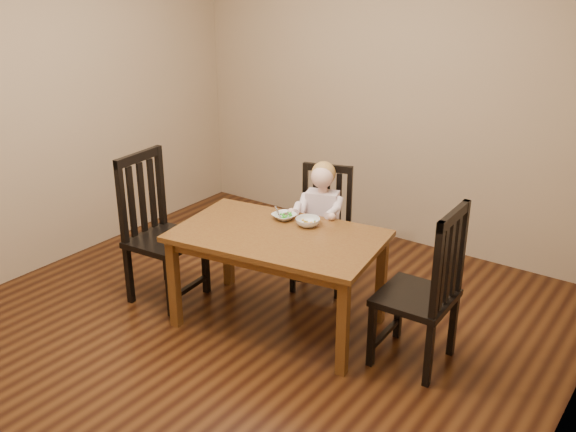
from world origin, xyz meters
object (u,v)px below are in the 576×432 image
Objects in this scene: toddler at (321,215)px; chair_child at (323,230)px; chair_left at (159,231)px; dining_table at (278,244)px; chair_right at (425,291)px; bowl_peas at (284,216)px; bowl_veg at (308,222)px.

chair_child is at bearing -90.00° from toddler.
toddler is at bearing 128.25° from chair_left.
dining_table is at bearing 78.74° from chair_child.
chair_right is 6.66× the size of bowl_peas.
dining_table is 1.57× the size of chair_child.
bowl_veg is at bearing -0.45° from bowl_peas.
chair_right is at bearing -4.97° from bowl_peas.
chair_child is 0.85× the size of chair_left.
bowl_veg is at bearing 92.04° from toddler.
chair_right is (1.00, 0.14, -0.10)m from dining_table.
bowl_veg is at bearing 70.09° from dining_table.
chair_right is at bearing -5.95° from bowl_veg.
bowl_veg is at bearing 106.79° from chair_left.
chair_right is at bearing 134.75° from chair_child.
chair_child reaches higher than toddler.
chair_child is 0.55m from bowl_veg.
bowl_peas is (-0.05, -0.41, 0.11)m from toddler.
bowl_peas is (-0.03, -0.46, 0.25)m from chair_child.
chair_left reaches higher than bowl_peas.
chair_right reaches higher than bowl_peas.
chair_child is at bearing 130.25° from chair_left.
bowl_veg is at bearing 91.85° from chair_child.
chair_left is at bearing -158.31° from bowl_veg.
bowl_peas is at bearing 83.35° from chair_right.
chair_child is (-0.08, 0.69, -0.16)m from dining_table.
chair_right is at bearing 136.36° from toddler.
bowl_peas is at bearing 116.56° from dining_table.
chair_left is (-0.95, -0.18, -0.08)m from dining_table.
bowl_peas is (-1.12, 0.10, 0.19)m from chair_right.
chair_left reaches higher than toddler.
chair_right reaches higher than toddler.
toddler is at bearing 83.51° from bowl_peas.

